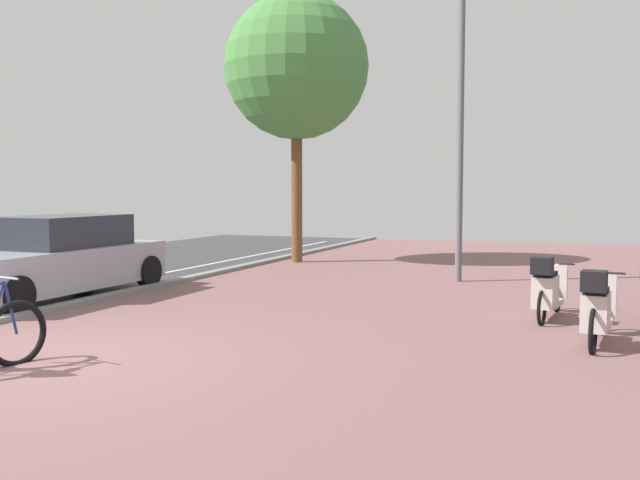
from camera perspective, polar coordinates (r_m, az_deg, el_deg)
The scene contains 6 objects.
ground at distance 7.74m, azimuth -12.64°, elevation -10.62°, with size 21.00×40.00×0.13m.
scooter_near at distance 10.97m, azimuth 17.86°, elevation -3.84°, with size 0.56×1.78×1.00m.
scooter_extra at distance 9.38m, azimuth 21.44°, elevation -5.22°, with size 0.54×1.81×1.01m.
parked_car_near at distance 13.52m, azimuth -20.51°, elevation -1.46°, with size 1.84×4.45×1.45m.
lamp_post at distance 15.05m, azimuth 11.25°, elevation 9.64°, with size 0.20×0.52×6.14m.
street_tree at distance 18.90m, azimuth -1.91°, elevation 13.72°, with size 3.76×3.76×6.98m.
Camera 1 is at (5.64, -6.19, 1.94)m, focal length 39.71 mm.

